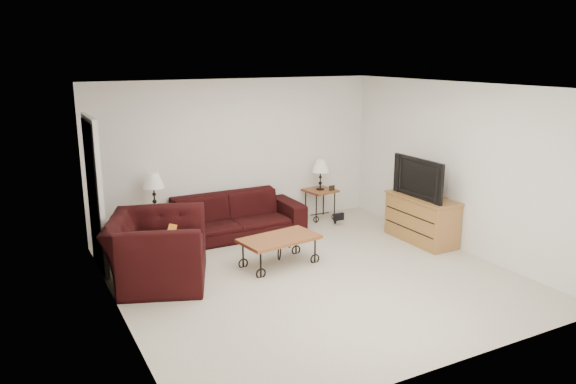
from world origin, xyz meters
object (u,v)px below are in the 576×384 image
object	(u,v)px
sofa	(232,216)
coffee_table	(279,251)
side_table_right	(320,204)
lamp_right	(320,175)
backpack	(335,213)
armchair	(157,250)
side_table_left	(156,227)
lamp_left	(154,191)
tv_stand	(422,219)
television	(423,178)

from	to	relation	value
sofa	coffee_table	bearing A→B (deg)	-85.50
sofa	side_table_right	size ratio (longest dim) A/B	4.30
lamp_right	backpack	bearing A→B (deg)	-80.13
coffee_table	armchair	bearing A→B (deg)	172.89
backpack	sofa	bearing A→B (deg)	-171.44
side_table_left	lamp_right	size ratio (longest dim) A/B	1.05
coffee_table	lamp_left	bearing A→B (deg)	128.24
backpack	tv_stand	bearing A→B (deg)	-47.03
coffee_table	lamp_right	bearing A→B (deg)	44.94
side_table_right	lamp_right	size ratio (longest dim) A/B	1.00
coffee_table	tv_stand	bearing A→B (deg)	-3.12
coffee_table	tv_stand	world-z (taller)	tv_stand
side_table_right	lamp_right	xyz separation A→B (m)	(0.00, 0.00, 0.54)
side_table_left	backpack	distance (m)	3.06
side_table_left	lamp_left	xyz separation A→B (m)	(0.00, 0.00, 0.57)
side_table_right	lamp_left	xyz separation A→B (m)	(-2.96, 0.00, 0.59)
side_table_right	backpack	world-z (taller)	side_table_right
lamp_left	backpack	world-z (taller)	lamp_left
lamp_left	television	world-z (taller)	television
side_table_left	coffee_table	size ratio (longest dim) A/B	0.52
armchair	lamp_right	bearing A→B (deg)	-45.35
coffee_table	sofa	bearing A→B (deg)	94.50
lamp_left	lamp_right	distance (m)	2.96
lamp_right	armchair	distance (m)	3.64
sofa	armchair	bearing A→B (deg)	-140.58
side_table_left	television	bearing A→B (deg)	-25.59
armchair	television	xyz separation A→B (m)	(4.08, -0.34, 0.59)
side_table_right	lamp_right	distance (m)	0.54
lamp_right	tv_stand	bearing A→B (deg)	-66.14
side_table_left	backpack	size ratio (longest dim) A/B	1.47
armchair	backpack	size ratio (longest dim) A/B	3.49
side_table_left	armchair	distance (m)	1.50
side_table_right	coffee_table	world-z (taller)	side_table_right
lamp_left	armchair	xyz separation A→B (m)	(-0.35, -1.45, -0.42)
armchair	tv_stand	bearing A→B (deg)	-73.67
side_table_left	lamp_right	bearing A→B (deg)	0.00
side_table_right	backpack	bearing A→B (deg)	-80.13
sofa	backpack	distance (m)	1.86
side_table_right	armchair	size ratio (longest dim) A/B	0.40
side_table_right	coffee_table	xyz separation A→B (m)	(-1.66, -1.65, -0.07)
sofa	television	xyz separation A→B (m)	(2.54, -1.61, 0.69)
side_table_left	lamp_left	bearing A→B (deg)	0.00
lamp_right	coffee_table	size ratio (longest dim) A/B	0.49
side_table_left	lamp_right	distance (m)	3.01
coffee_table	armchair	world-z (taller)	armchair
sofa	side_table_left	size ratio (longest dim) A/B	4.08
lamp_right	television	size ratio (longest dim) A/B	0.50
armchair	tv_stand	distance (m)	4.12
tv_stand	backpack	size ratio (longest dim) A/B	3.11
side_table_right	coffee_table	distance (m)	2.34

